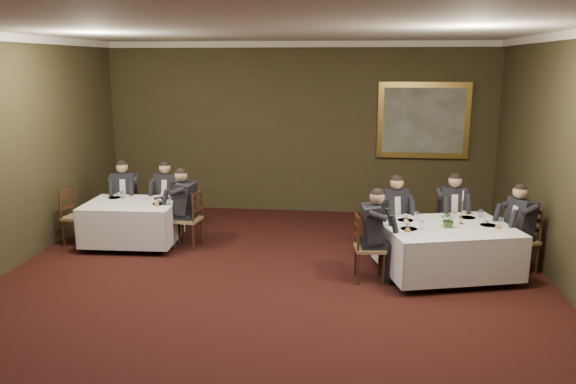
% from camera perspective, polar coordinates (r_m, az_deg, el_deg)
% --- Properties ---
extents(ground, '(10.00, 10.00, 0.00)m').
position_cam_1_polar(ground, '(7.32, -2.74, -11.88)').
color(ground, black).
rests_on(ground, ground).
extents(ceiling, '(8.00, 10.00, 0.10)m').
position_cam_1_polar(ceiling, '(6.65, -3.08, 16.62)').
color(ceiling, silver).
rests_on(ceiling, back_wall).
extents(back_wall, '(8.00, 0.10, 3.50)m').
position_cam_1_polar(back_wall, '(11.68, 1.09, 6.46)').
color(back_wall, '#37331B').
rests_on(back_wall, ground).
extents(crown_molding, '(8.00, 10.00, 0.12)m').
position_cam_1_polar(crown_molding, '(6.65, -3.07, 16.11)').
color(crown_molding, white).
rests_on(crown_molding, back_wall).
extents(table_main, '(2.15, 1.84, 0.67)m').
position_cam_1_polar(table_main, '(8.58, 15.77, -5.35)').
color(table_main, black).
rests_on(table_main, ground).
extents(table_second, '(1.58, 1.23, 0.67)m').
position_cam_1_polar(table_second, '(9.97, -15.52, -2.78)').
color(table_second, black).
rests_on(table_second, ground).
extents(chair_main_backleft, '(0.57, 0.56, 1.00)m').
position_cam_1_polar(chair_main_backleft, '(9.29, 10.48, -4.73)').
color(chair_main_backleft, olive).
rests_on(chair_main_backleft, ground).
extents(diner_main_backleft, '(0.56, 0.60, 1.35)m').
position_cam_1_polar(diner_main_backleft, '(9.21, 10.57, -3.40)').
color(diner_main_backleft, black).
rests_on(diner_main_backleft, chair_main_backleft).
extents(chair_main_backright, '(0.47, 0.46, 1.00)m').
position_cam_1_polar(chair_main_backright, '(9.66, 16.11, -4.35)').
color(chair_main_backright, olive).
rests_on(chair_main_backright, ground).
extents(diner_main_backright, '(0.45, 0.51, 1.35)m').
position_cam_1_polar(diner_main_backright, '(9.58, 16.21, -3.07)').
color(diner_main_backright, black).
rests_on(diner_main_backright, chair_main_backright).
extents(chair_main_endleft, '(0.47, 0.48, 1.00)m').
position_cam_1_polar(chair_main_endleft, '(8.23, 8.18, -6.98)').
color(chair_main_endleft, olive).
rests_on(chair_main_endleft, ground).
extents(diner_main_endleft, '(0.52, 0.45, 1.35)m').
position_cam_1_polar(diner_main_endleft, '(8.16, 8.31, -5.47)').
color(diner_main_endleft, black).
rests_on(diner_main_endleft, chair_main_endleft).
extents(chair_main_endright, '(0.56, 0.57, 1.00)m').
position_cam_1_polar(chair_main_endright, '(9.17, 22.43, -5.76)').
color(chair_main_endright, olive).
rests_on(chair_main_endright, ground).
extents(diner_main_endright, '(0.60, 0.56, 1.35)m').
position_cam_1_polar(diner_main_endright, '(9.10, 22.50, -4.40)').
color(diner_main_endright, black).
rests_on(diner_main_endright, chair_main_endright).
extents(chair_sec_backleft, '(0.53, 0.51, 1.00)m').
position_cam_1_polar(chair_sec_backleft, '(10.86, -16.13, -2.44)').
color(chair_sec_backleft, olive).
rests_on(chair_sec_backleft, ground).
extents(diner_sec_backleft, '(0.50, 0.56, 1.35)m').
position_cam_1_polar(diner_sec_backleft, '(10.79, -16.21, -1.29)').
color(diner_sec_backleft, black).
rests_on(diner_sec_backleft, chair_sec_backleft).
extents(chair_sec_backright, '(0.49, 0.48, 1.00)m').
position_cam_1_polar(chair_sec_backright, '(10.60, -11.94, -2.58)').
color(chair_sec_backright, olive).
rests_on(chair_sec_backright, ground).
extents(diner_sec_backright, '(0.46, 0.53, 1.35)m').
position_cam_1_polar(diner_sec_backright, '(10.53, -12.03, -1.39)').
color(diner_sec_backright, black).
rests_on(diner_sec_backright, chair_sec_backright).
extents(chair_sec_endright, '(0.47, 0.49, 1.00)m').
position_cam_1_polar(chair_sec_endright, '(9.73, -10.08, -3.91)').
color(chair_sec_endright, olive).
rests_on(chair_sec_endright, ground).
extents(diner_sec_endright, '(0.53, 0.46, 1.35)m').
position_cam_1_polar(diner_sec_endright, '(9.67, -10.19, -2.60)').
color(diner_sec_endright, black).
rests_on(diner_sec_endright, chair_sec_endright).
extents(chair_sec_endleft, '(0.48, 0.50, 1.00)m').
position_cam_1_polar(chair_sec_endleft, '(10.38, -20.51, -3.47)').
color(chair_sec_endleft, olive).
rests_on(chair_sec_endleft, ground).
extents(centerpiece, '(0.27, 0.24, 0.26)m').
position_cam_1_polar(centerpiece, '(8.38, 16.05, -2.61)').
color(centerpiece, '#2D5926').
rests_on(centerpiece, table_main).
extents(candlestick, '(0.08, 0.08, 0.52)m').
position_cam_1_polar(candlestick, '(8.60, 17.25, -1.89)').
color(candlestick, '#B48837').
rests_on(candlestick, table_main).
extents(place_setting_table_main, '(0.33, 0.31, 0.14)m').
position_cam_1_polar(place_setting_table_main, '(8.67, 12.18, -2.57)').
color(place_setting_table_main, white).
rests_on(place_setting_table_main, table_main).
extents(place_setting_table_second, '(0.33, 0.31, 0.14)m').
position_cam_1_polar(place_setting_table_second, '(10.32, -16.86, -0.35)').
color(place_setting_table_second, white).
rests_on(place_setting_table_second, table_second).
extents(painting, '(1.81, 0.09, 1.51)m').
position_cam_1_polar(painting, '(11.63, 13.58, 7.08)').
color(painting, '#E2C252').
rests_on(painting, back_wall).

